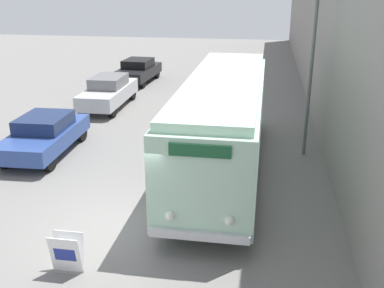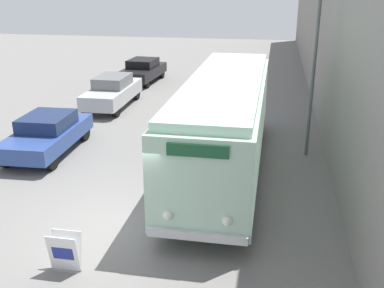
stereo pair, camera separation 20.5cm
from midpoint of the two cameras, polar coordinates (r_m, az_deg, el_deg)
The scene contains 8 objects.
ground_plane at distance 11.85m, azimuth -8.14°, elevation -10.59°, with size 80.00×80.00×0.00m, color slate.
building_wall_right at distance 19.85m, azimuth 17.44°, elevation 13.20°, with size 0.30×60.00×7.85m.
vintage_bus at distance 14.59m, azimuth 4.58°, elevation 3.17°, with size 2.42×10.56×3.13m.
sign_board at distance 10.37m, azimuth -15.29°, elevation -13.16°, with size 0.69×0.34×0.91m.
streetlamp at distance 15.93m, azimuth 16.05°, elevation 14.15°, with size 0.36×0.36×7.15m.
parked_car_near at distance 17.21m, azimuth -17.57°, elevation 1.30°, with size 2.04×4.46×1.41m.
parked_car_mid at distance 22.84m, azimuth -9.80°, elevation 6.62°, with size 1.77×4.75×1.56m.
parked_car_far at distance 28.41m, azimuth -6.08°, elevation 9.30°, with size 2.07×4.46×1.42m.
Camera 2 is at (3.55, -9.59, 6.00)m, focal length 42.00 mm.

